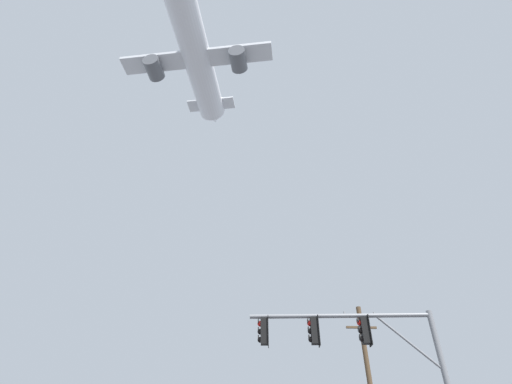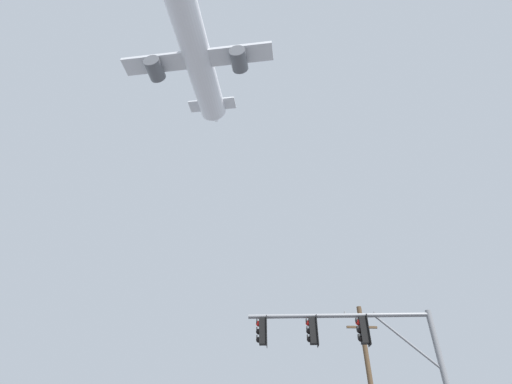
# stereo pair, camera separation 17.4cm
# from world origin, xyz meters

# --- Properties ---
(signal_pole_near) EXTENTS (6.59, 0.89, 5.66)m
(signal_pole_near) POSITION_xyz_m (3.40, 7.42, 4.42)
(signal_pole_near) COLOR slate
(signal_pole_near) RESTS_ON ground
(utility_pole) EXTENTS (2.20, 0.28, 8.67)m
(utility_pole) POSITION_xyz_m (6.54, 16.14, 4.63)
(utility_pole) COLOR brown
(utility_pole) RESTS_ON ground
(airplane) EXTENTS (20.03, 25.92, 7.07)m
(airplane) POSITION_xyz_m (-7.03, 24.48, 44.37)
(airplane) COLOR white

